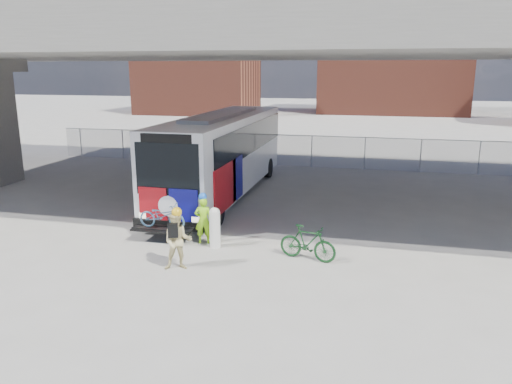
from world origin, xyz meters
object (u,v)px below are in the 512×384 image
(cyclist_hivis, at_px, (203,219))
(bollard, at_px, (215,226))
(cyclist_tan, at_px, (178,240))
(bus, at_px, (223,149))
(bike_parked, at_px, (308,243))

(cyclist_hivis, bearing_deg, bollard, 132.98)
(bollard, distance_m, cyclist_tan, 2.00)
(cyclist_hivis, xyz_separation_m, cyclist_tan, (0.04, -2.24, 0.05))
(cyclist_tan, bearing_deg, bus, 78.48)
(bus, relative_size, cyclist_hivis, 7.60)
(cyclist_hivis, height_order, cyclist_tan, cyclist_tan)
(bus, distance_m, cyclist_hivis, 6.60)
(bollard, height_order, cyclist_tan, cyclist_tan)
(bollard, bearing_deg, cyclist_tan, -102.90)
(cyclist_hivis, distance_m, cyclist_tan, 2.24)
(bus, height_order, bike_parked, bus)
(cyclist_hivis, distance_m, bike_parked, 3.57)
(bus, bearing_deg, cyclist_hivis, -78.20)
(bollard, height_order, cyclist_hivis, cyclist_hivis)
(cyclist_tan, bearing_deg, cyclist_hivis, 70.53)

